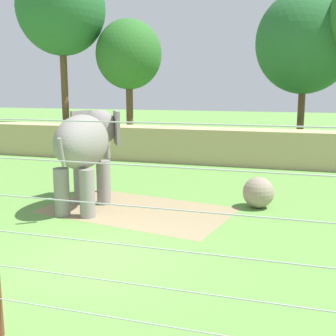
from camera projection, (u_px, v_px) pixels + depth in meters
name	position (u px, v px, depth m)	size (l,w,h in m)	color
ground_plane	(96.00, 257.00, 9.82)	(120.00, 120.00, 0.00)	#609342
dirt_patch	(137.00, 210.00, 13.52)	(5.75, 3.41, 0.01)	#937F5B
embankment_wall	(209.00, 145.00, 21.92)	(36.00, 1.80, 1.75)	tan
elephant	(86.00, 145.00, 13.54)	(1.87, 4.13, 3.07)	gray
enrichment_ball	(258.00, 192.00, 13.73)	(1.00, 1.00, 1.00)	gray
tree_far_left	(61.00, 9.00, 26.70)	(5.53, 5.53, 11.57)	brown
tree_left_of_centre	(129.00, 55.00, 27.09)	(4.17, 4.17, 8.05)	brown
tree_behind_wall	(305.00, 42.00, 26.68)	(6.11, 6.11, 9.80)	brown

